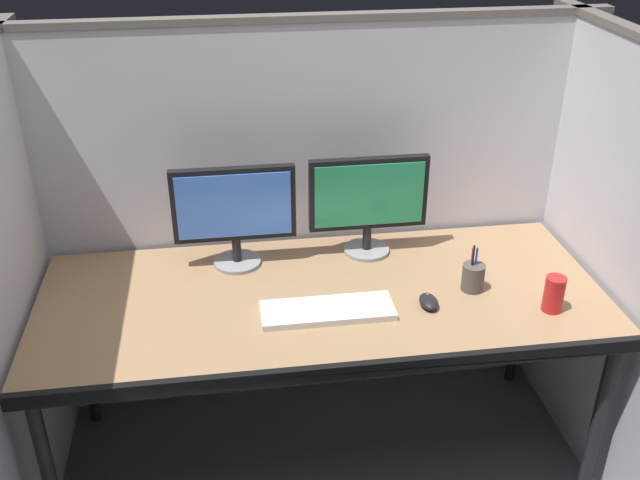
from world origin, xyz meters
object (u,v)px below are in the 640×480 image
Objects in this scene: monitor_left at (234,210)px; soda_can at (554,294)px; keyboard_main at (328,310)px; computer_mouse at (429,302)px; pen_cup at (473,277)px; desk at (323,308)px; monitor_right at (368,199)px.

monitor_left is 1.10m from soda_can.
computer_mouse is at bearing -0.89° from keyboard_main.
pen_cup is (0.51, 0.07, 0.04)m from keyboard_main.
monitor_left reaches higher than computer_mouse.
soda_can is at bearing -11.47° from computer_mouse.
monitor_left reaches higher than desk.
keyboard_main is 2.54× the size of pen_cup.
monitor_left is (-0.27, 0.26, 0.27)m from desk.
monitor_left is at bearing -177.54° from monitor_right.
computer_mouse is at bearing -155.75° from pen_cup.
keyboard_main is at bearing 179.11° from computer_mouse.
monitor_left is 1.00× the size of monitor_right.
monitor_left is 0.48m from monitor_right.
monitor_right reaches higher than computer_mouse.
soda_can is (1.00, -0.45, -0.15)m from monitor_left.
monitor_right is at bearing 61.81° from keyboard_main.
soda_can reaches higher than computer_mouse.
monitor_right reaches higher than keyboard_main.
computer_mouse is (0.33, -0.01, 0.01)m from keyboard_main.
keyboard_main is (-0.20, -0.38, -0.20)m from monitor_right.
computer_mouse is (0.61, -0.37, -0.20)m from monitor_left.
pen_cup is (-0.22, 0.16, -0.01)m from soda_can.
keyboard_main is (0.28, -0.36, -0.20)m from monitor_left.
monitor_right is (0.48, 0.02, 0.00)m from monitor_left.
computer_mouse is at bearing -18.31° from desk.
desk is 19.79× the size of computer_mouse.
computer_mouse is at bearing -71.74° from monitor_right.
soda_can reaches higher than desk.
pen_cup reaches higher than computer_mouse.
computer_mouse is 0.79× the size of soda_can.
monitor_left is 0.74m from computer_mouse.
pen_cup reaches higher than keyboard_main.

